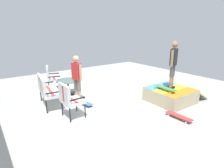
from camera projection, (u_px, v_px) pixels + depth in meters
ground_plane at (115, 104)px, 6.41m from camera, size 12.00×12.00×0.10m
skate_ramp at (171, 95)px, 6.43m from camera, size 1.43×2.04×0.48m
patio_bench at (46, 88)px, 5.94m from camera, size 1.31×0.72×1.02m
patio_chair_near_house at (51, 76)px, 7.54m from camera, size 0.75×0.71×1.02m
patio_chair_by_wall at (69, 98)px, 5.14m from camera, size 0.63×0.56×1.02m
patio_table at (68, 84)px, 7.10m from camera, size 0.90×0.90×0.57m
person_watching at (77, 76)px, 6.17m from camera, size 0.47×0.30×1.64m
person_skater at (173, 62)px, 6.13m from camera, size 0.33×0.45×1.62m
skateboard_by_bench at (83, 102)px, 6.20m from camera, size 0.82×0.34×0.10m
skateboard_spare at (179, 116)px, 5.20m from camera, size 0.80×0.21×0.10m
skateboard_on_ramp at (165, 88)px, 6.11m from camera, size 0.81×0.23×0.10m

